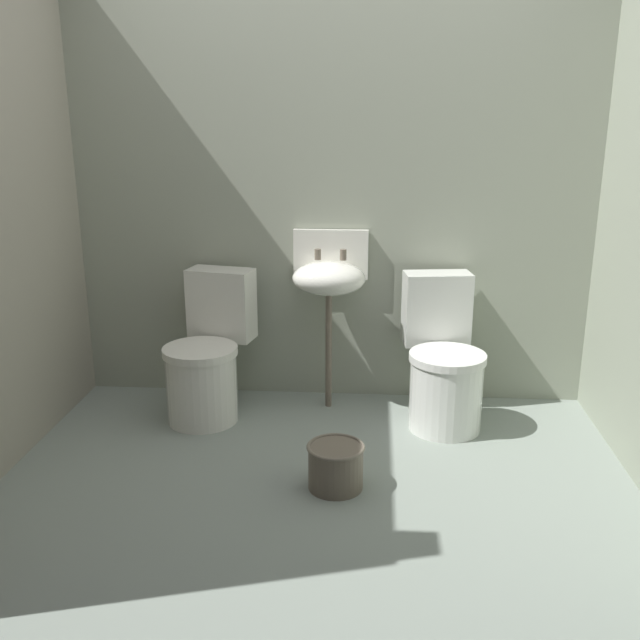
% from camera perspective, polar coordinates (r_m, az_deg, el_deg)
% --- Properties ---
extents(ground_plane, '(3.30, 2.58, 0.08)m').
position_cam_1_polar(ground_plane, '(3.30, -0.37, -13.78)').
color(ground_plane, gray).
extents(wall_back, '(3.30, 0.10, 2.46)m').
position_cam_1_polar(wall_back, '(4.01, 0.97, 10.88)').
color(wall_back, '#959B88').
rests_on(wall_back, ground).
extents(toilet_left, '(0.49, 0.65, 0.78)m').
position_cam_1_polar(toilet_left, '(3.92, -9.04, -3.15)').
color(toilet_left, white).
rests_on(toilet_left, ground).
extents(toilet_right, '(0.46, 0.64, 0.78)m').
position_cam_1_polar(toilet_right, '(3.83, 9.88, -3.64)').
color(toilet_right, white).
rests_on(toilet_right, ground).
extents(sink, '(0.42, 0.35, 0.99)m').
position_cam_1_polar(sink, '(3.88, 0.81, 3.53)').
color(sink, '#665B4D').
rests_on(sink, ground).
extents(bucket, '(0.26, 0.26, 0.21)m').
position_cam_1_polar(bucket, '(3.22, 1.27, -11.65)').
color(bucket, '#665B4D').
rests_on(bucket, ground).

